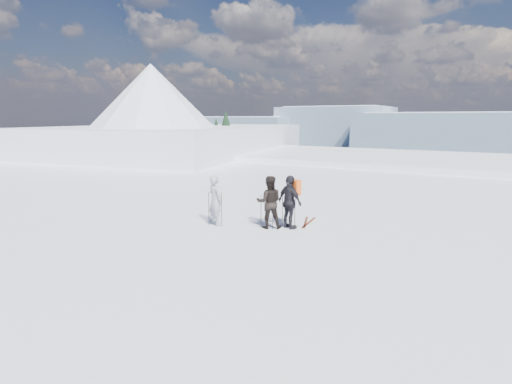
{
  "coord_description": "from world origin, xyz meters",
  "views": [
    {
      "loc": [
        5.68,
        -9.24,
        4.1
      ],
      "look_at": [
        -1.45,
        3.0,
        1.43
      ],
      "focal_mm": 28.0,
      "sensor_mm": 36.0,
      "label": 1
    }
  ],
  "objects_px": {
    "skier_dark": "(269,202)",
    "skier_pack": "(290,202)",
    "skier_grey": "(215,200)",
    "skis_loose": "(307,222)"
  },
  "relations": [
    {
      "from": "skier_grey",
      "to": "skis_loose",
      "type": "relative_size",
      "value": 1.14
    },
    {
      "from": "skier_grey",
      "to": "skis_loose",
      "type": "distance_m",
      "value": 3.72
    },
    {
      "from": "skier_grey",
      "to": "skis_loose",
      "type": "bearing_deg",
      "value": -120.01
    },
    {
      "from": "skier_dark",
      "to": "skier_pack",
      "type": "distance_m",
      "value": 0.77
    },
    {
      "from": "skier_grey",
      "to": "skier_pack",
      "type": "height_order",
      "value": "skier_pack"
    },
    {
      "from": "skier_grey",
      "to": "skier_pack",
      "type": "bearing_deg",
      "value": -134.99
    },
    {
      "from": "skier_grey",
      "to": "skier_dark",
      "type": "bearing_deg",
      "value": -136.24
    },
    {
      "from": "skier_grey",
      "to": "skier_dark",
      "type": "distance_m",
      "value": 2.08
    },
    {
      "from": "skis_loose",
      "to": "skier_pack",
      "type": "bearing_deg",
      "value": -103.34
    },
    {
      "from": "skier_dark",
      "to": "skis_loose",
      "type": "height_order",
      "value": "skier_dark"
    }
  ]
}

